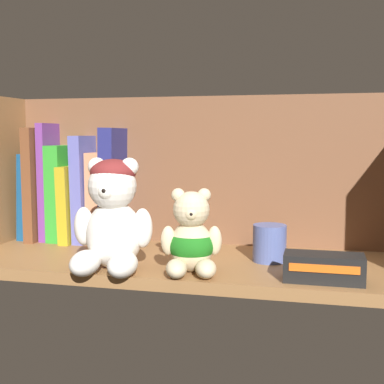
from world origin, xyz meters
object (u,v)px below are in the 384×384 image
book_2 (52,182)px  teddy_bear_larger (112,217)px  book_3 (64,193)px  book_5 (87,188)px  book_1 (43,184)px  book_7 (116,185)px  book_6 (101,197)px  pillar_candle (270,243)px  book_0 (33,196)px  teddy_bear_smaller (191,240)px  small_product_box (324,268)px  book_4 (77,203)px

book_2 → teddy_bear_larger: book_2 is taller
book_3 → book_5: (5.54, 0.00, 1.00)cm
book_1 → book_7: 16.83cm
book_5 → book_6: 3.53cm
pillar_candle → book_0: bearing=169.4°
book_3 → teddy_bear_smaller: book_3 is taller
book_5 → teddy_bear_smaller: size_ratio=1.61×
book_1 → book_5: (10.38, 0.00, -0.82)cm
book_0 → book_7: bearing=0.0°
book_1 → book_3: (4.84, 0.00, -1.82)cm
teddy_bear_smaller → teddy_bear_larger: bearing=-174.9°
book_5 → book_7: bearing=0.0°
book_5 → teddy_bear_larger: 25.81cm
book_5 → small_product_box: (48.25, -20.54, -8.92)cm
book_4 → teddy_bear_smaller: size_ratio=1.16×
book_0 → book_5: bearing=0.0°
book_4 → book_2: bearing=180.0°
book_1 → book_6: size_ratio=1.27×
book_6 → book_2: bearing=180.0°
book_7 → book_1: bearing=-180.0°
book_1 → book_5: size_ratio=1.07×
book_3 → book_5: size_ratio=0.91×
pillar_candle → book_4: bearing=166.8°
book_5 → book_6: book_5 is taller
book_4 → book_5: (2.57, 0.00, 3.10)cm
teddy_bear_larger → small_product_box: 34.59cm
book_7 → teddy_bear_smaller: book_7 is taller
book_2 → book_4: bearing=0.0°
teddy_bear_smaller → pillar_candle: (11.66, 10.41, -2.12)cm
book_0 → teddy_bear_smaller: 45.20cm
book_7 → small_product_box: book_7 is taller
teddy_bear_smaller → book_0: bearing=153.4°
book_3 → pillar_candle: bearing=-12.3°
book_3 → book_6: 8.66cm
book_1 → book_2: 2.21cm
book_6 → book_0: bearing=180.0°
book_1 → small_product_box: size_ratio=1.98×
book_2 → teddy_bear_smaller: size_ratio=1.80×
book_5 → pillar_candle: size_ratio=3.39×
book_5 → teddy_bear_larger: book_5 is taller
book_5 → small_product_box: size_ratio=1.85×
book_2 → teddy_bear_smaller: book_2 is taller
book_2 → pillar_candle: book_2 is taller
book_5 → book_6: bearing=0.0°
book_2 → book_5: 8.32cm
book_0 → book_7: (19.30, 0.00, 2.70)cm
book_1 → pillar_candle: book_1 is taller
book_0 → book_3: (7.31, 0.00, 0.91)cm
book_5 → teddy_bear_larger: (14.32, -21.35, -2.26)cm
book_7 → book_5: bearing=180.0°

